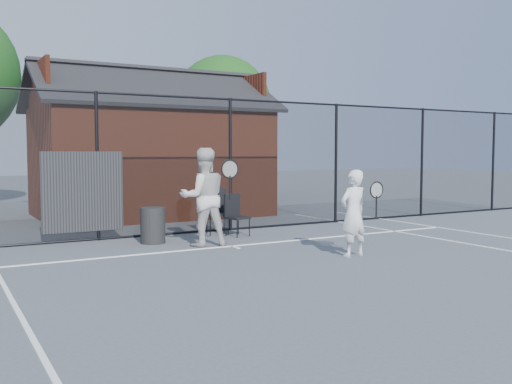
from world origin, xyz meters
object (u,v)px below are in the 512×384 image
clubhouse (150,158)px  chair_right (238,216)px  player_front (354,213)px  waste_bin (153,225)px  chair_left (217,212)px  player_back (204,197)px

clubhouse → chair_right: clubhouse is taller
clubhouse → player_front: (0.84, -7.95, -0.86)m
clubhouse → chair_right: 5.04m
player_front → waste_bin: 3.97m
chair_left → player_front: bearing=-61.9°
chair_right → player_back: bearing=-160.2°
clubhouse → chair_left: size_ratio=6.68×
player_front → waste_bin: player_front is taller
chair_left → chair_right: bearing=-47.6°
player_front → chair_left: (-0.89, 3.51, -0.26)m
player_back → chair_right: player_back is taller
chair_right → clubhouse: bearing=78.1°
player_front → clubhouse: bearing=96.1°
chair_left → chair_right: 0.54m
clubhouse → player_back: bearing=-99.3°
chair_left → waste_bin: size_ratio=1.38×
player_front → chair_right: (-0.63, 3.05, -0.31)m
clubhouse → chair_left: 4.57m
clubhouse → chair_right: bearing=-87.5°
chair_right → chair_left: bearing=104.1°
chair_right → player_front: bearing=-92.6°
player_front → player_back: player_back is taller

